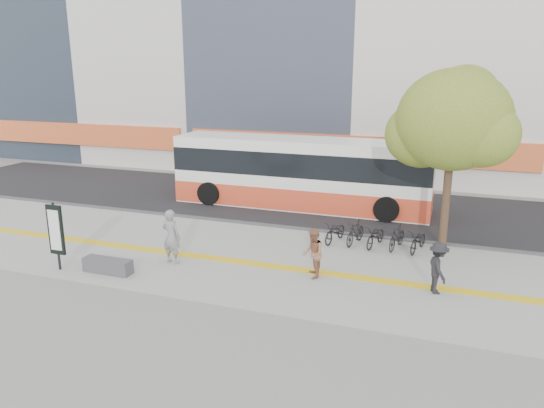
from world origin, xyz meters
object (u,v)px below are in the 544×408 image
(bench, at_px, (108,266))
(bus, at_px, (301,175))
(pedestrian_dark, at_px, (438,268))
(signboard, at_px, (56,231))
(pedestrian_tan, at_px, (313,253))
(street_tree, at_px, (453,122))
(seated_woman, at_px, (171,236))

(bench, xyz_separation_m, bus, (3.42, 9.70, 1.22))
(pedestrian_dark, bearing_deg, bench, 80.43)
(bench, distance_m, signboard, 1.94)
(bench, xyz_separation_m, pedestrian_tan, (6.14, 1.78, 0.54))
(street_tree, xyz_separation_m, pedestrian_dark, (-0.03, -4.15, -3.68))
(bus, bearing_deg, signboard, -116.63)
(signboard, relative_size, bus, 0.19)
(bench, relative_size, street_tree, 0.25)
(bus, bearing_deg, pedestrian_tan, -71.04)
(seated_woman, relative_size, pedestrian_dark, 1.20)
(bus, distance_m, pedestrian_dark, 10.09)
(pedestrian_dark, bearing_deg, pedestrian_tan, 71.10)
(signboard, distance_m, seated_woman, 3.55)
(pedestrian_dark, bearing_deg, seated_woman, 72.83)
(street_tree, bearing_deg, pedestrian_tan, -130.62)
(seated_woman, relative_size, pedestrian_tan, 1.18)
(bus, bearing_deg, seated_woman, -103.08)
(street_tree, height_order, seated_woman, street_tree)
(seated_woman, bearing_deg, street_tree, -144.60)
(signboard, xyz_separation_m, street_tree, (11.38, 6.33, 3.15))
(signboard, bearing_deg, bench, 10.81)
(pedestrian_dark, bearing_deg, street_tree, -20.83)
(street_tree, bearing_deg, pedestrian_dark, -90.39)
(seated_woman, distance_m, pedestrian_dark, 8.28)
(seated_woman, xyz_separation_m, pedestrian_dark, (8.26, 0.47, -0.15))
(pedestrian_tan, bearing_deg, street_tree, 118.80)
(signboard, relative_size, pedestrian_dark, 1.46)
(bench, bearing_deg, bus, 70.60)
(pedestrian_tan, bearing_deg, seated_woman, -105.96)
(street_tree, xyz_separation_m, bus, (-6.36, 3.68, -2.99))
(seated_woman, bearing_deg, pedestrian_tan, -169.12)
(bus, relative_size, pedestrian_tan, 7.60)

